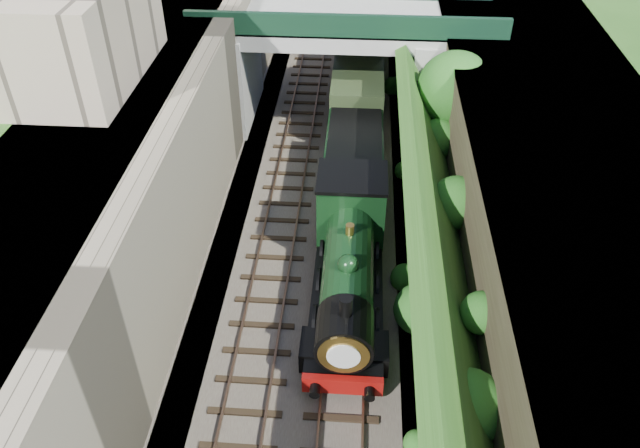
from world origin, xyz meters
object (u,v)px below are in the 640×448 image
at_px(tree, 456,90).
at_px(road_bridge, 354,53).
at_px(locomotive, 348,264).
at_px(tender, 354,166).

bearing_deg(tree, road_bridge, 132.95).
xyz_separation_m(road_bridge, locomotive, (0.26, -14.95, -2.18)).
bearing_deg(tender, tree, 25.51).
xyz_separation_m(road_bridge, tender, (0.26, -7.59, -2.46)).
distance_m(road_bridge, tender, 7.98).
bearing_deg(locomotive, tree, 63.88).
relative_size(road_bridge, tender, 2.67).
relative_size(tree, locomotive, 0.65).
bearing_deg(tree, locomotive, -116.12).
bearing_deg(locomotive, road_bridge, 90.98).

